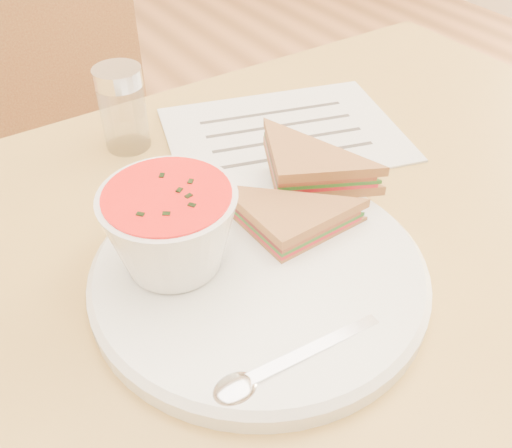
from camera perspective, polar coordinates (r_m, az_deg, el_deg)
dining_table at (r=0.88m, az=3.17°, el=-19.55°), size 1.00×0.70×0.75m
chair_far at (r=1.15m, az=-16.85°, el=4.05°), size 0.44×0.44×0.96m
plate at (r=0.53m, az=0.29°, el=-5.06°), size 0.40×0.40×0.02m
soup_bowl at (r=0.50m, az=-8.45°, el=-0.85°), size 0.12×0.12×0.08m
sandwich_half_a at (r=0.51m, az=2.60°, el=-3.23°), size 0.11×0.11×0.03m
sandwich_half_b at (r=0.56m, az=2.20°, el=3.44°), size 0.15×0.15×0.03m
spoon at (r=0.45m, az=4.02°, el=-13.26°), size 0.18×0.05×0.01m
paper_menu at (r=0.73m, az=2.80°, el=8.99°), size 0.34×0.29×0.00m
condiment_shaker at (r=0.70m, az=-13.16°, el=11.17°), size 0.06×0.06×0.10m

